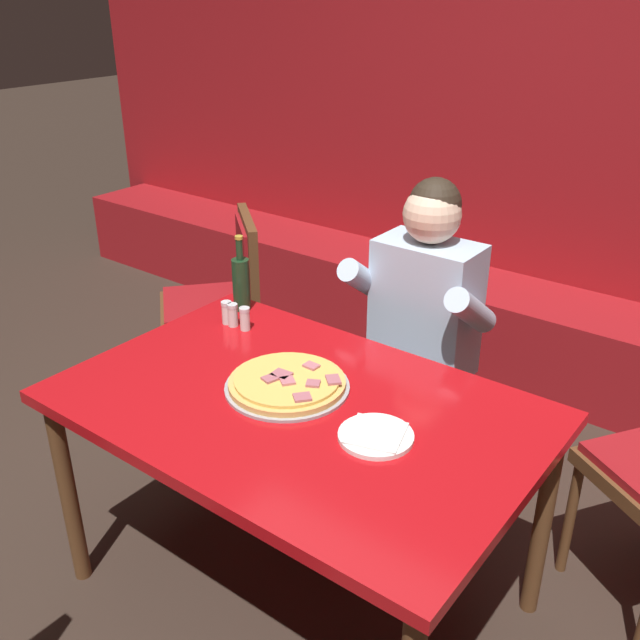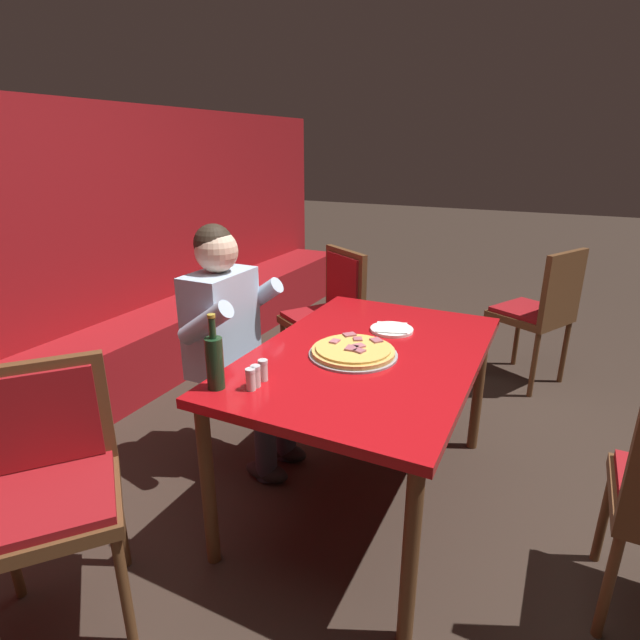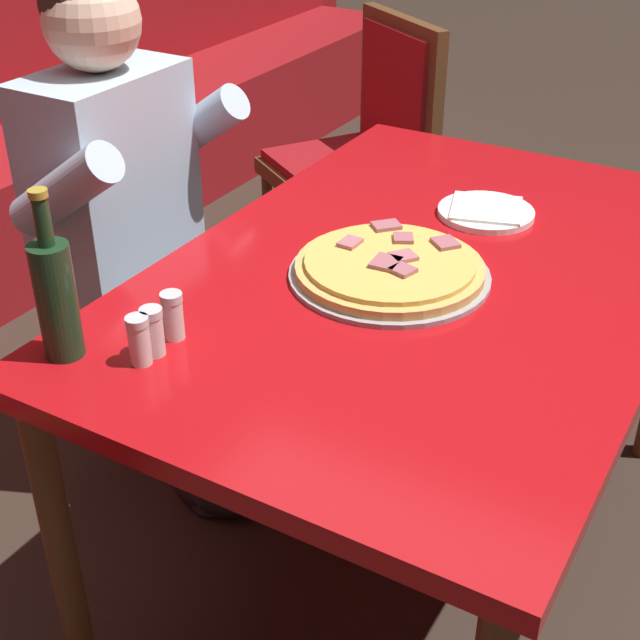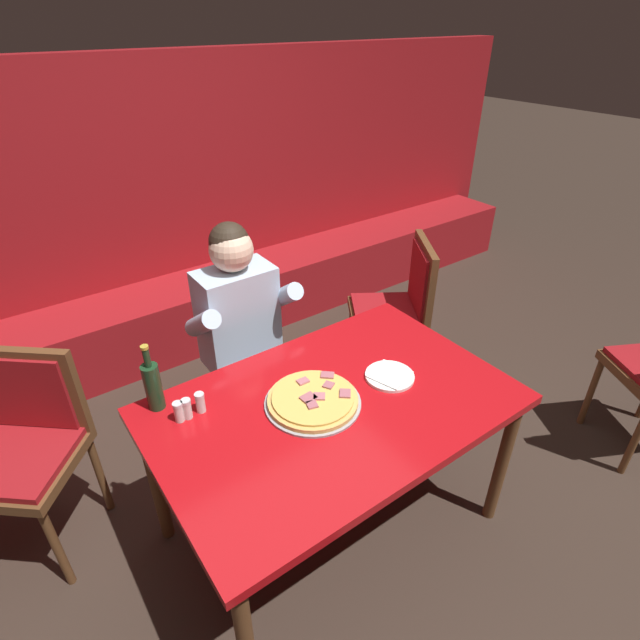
{
  "view_description": "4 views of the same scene",
  "coord_description": "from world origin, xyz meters",
  "px_view_note": "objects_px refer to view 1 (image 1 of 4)",
  "views": [
    {
      "loc": [
        1.15,
        -1.39,
        1.91
      ],
      "look_at": [
        -0.11,
        0.26,
        0.9
      ],
      "focal_mm": 40.0,
      "sensor_mm": 36.0,
      "label": 1
    },
    {
      "loc": [
        -1.92,
        -0.7,
        1.63
      ],
      "look_at": [
        -0.07,
        0.2,
        0.9
      ],
      "focal_mm": 28.0,
      "sensor_mm": 36.0,
      "label": 2
    },
    {
      "loc": [
        -1.43,
        -0.6,
        1.58
      ],
      "look_at": [
        -0.24,
        0.1,
        0.74
      ],
      "focal_mm": 50.0,
      "sensor_mm": 36.0,
      "label": 3
    },
    {
      "loc": [
        -0.93,
        -1.2,
        2.1
      ],
      "look_at": [
        0.15,
        0.3,
        0.95
      ],
      "focal_mm": 28.0,
      "sensor_mm": 36.0,
      "label": 4
    }
  ],
  "objects_px": {
    "plate_white_paper": "(376,435)",
    "shaker_oregano": "(245,320)",
    "main_dining_table": "(297,423)",
    "diner_seated_blue_shirt": "(413,333)",
    "shaker_black_pepper": "(227,314)",
    "shaker_parmesan": "(233,316)",
    "dining_chair_near_left": "(223,295)",
    "beer_bottle": "(241,282)",
    "pizza": "(287,383)"
  },
  "relations": [
    {
      "from": "plate_white_paper",
      "to": "diner_seated_blue_shirt",
      "type": "bearing_deg",
      "value": 112.8
    },
    {
      "from": "plate_white_paper",
      "to": "pizza",
      "type": "bearing_deg",
      "value": 171.19
    },
    {
      "from": "main_dining_table",
      "to": "shaker_parmesan",
      "type": "xyz_separation_m",
      "value": [
        -0.51,
        0.26,
        0.11
      ]
    },
    {
      "from": "shaker_black_pepper",
      "to": "dining_chair_near_left",
      "type": "relative_size",
      "value": 0.09
    },
    {
      "from": "shaker_black_pepper",
      "to": "diner_seated_blue_shirt",
      "type": "height_order",
      "value": "diner_seated_blue_shirt"
    },
    {
      "from": "shaker_parmesan",
      "to": "pizza",
      "type": "bearing_deg",
      "value": -26.51
    },
    {
      "from": "main_dining_table",
      "to": "shaker_oregano",
      "type": "xyz_separation_m",
      "value": [
        -0.45,
        0.26,
        0.11
      ]
    },
    {
      "from": "pizza",
      "to": "plate_white_paper",
      "type": "bearing_deg",
      "value": -8.81
    },
    {
      "from": "pizza",
      "to": "shaker_parmesan",
      "type": "relative_size",
      "value": 4.49
    },
    {
      "from": "main_dining_table",
      "to": "shaker_oregano",
      "type": "relative_size",
      "value": 16.61
    },
    {
      "from": "shaker_black_pepper",
      "to": "diner_seated_blue_shirt",
      "type": "bearing_deg",
      "value": 39.94
    },
    {
      "from": "main_dining_table",
      "to": "dining_chair_near_left",
      "type": "relative_size",
      "value": 1.52
    },
    {
      "from": "plate_white_paper",
      "to": "shaker_oregano",
      "type": "relative_size",
      "value": 2.44
    },
    {
      "from": "dining_chair_near_left",
      "to": "beer_bottle",
      "type": "bearing_deg",
      "value": -37.6
    },
    {
      "from": "shaker_oregano",
      "to": "shaker_parmesan",
      "type": "relative_size",
      "value": 1.0
    },
    {
      "from": "beer_bottle",
      "to": "shaker_parmesan",
      "type": "relative_size",
      "value": 3.4
    },
    {
      "from": "shaker_oregano",
      "to": "dining_chair_near_left",
      "type": "relative_size",
      "value": 0.09
    },
    {
      "from": "main_dining_table",
      "to": "dining_chair_near_left",
      "type": "bearing_deg",
      "value": 144.48
    },
    {
      "from": "plate_white_paper",
      "to": "dining_chair_near_left",
      "type": "distance_m",
      "value": 1.56
    },
    {
      "from": "plate_white_paper",
      "to": "dining_chair_near_left",
      "type": "relative_size",
      "value": 0.22
    },
    {
      "from": "shaker_parmesan",
      "to": "dining_chair_near_left",
      "type": "bearing_deg",
      "value": 138.0
    },
    {
      "from": "main_dining_table",
      "to": "shaker_oregano",
      "type": "distance_m",
      "value": 0.53
    },
    {
      "from": "shaker_oregano",
      "to": "diner_seated_blue_shirt",
      "type": "xyz_separation_m",
      "value": [
        0.44,
        0.44,
        -0.1
      ]
    },
    {
      "from": "diner_seated_blue_shirt",
      "to": "shaker_oregano",
      "type": "bearing_deg",
      "value": -134.91
    },
    {
      "from": "shaker_oregano",
      "to": "shaker_parmesan",
      "type": "xyz_separation_m",
      "value": [
        -0.06,
        -0.0,
        0.0
      ]
    },
    {
      "from": "main_dining_table",
      "to": "shaker_parmesan",
      "type": "relative_size",
      "value": 16.61
    },
    {
      "from": "shaker_black_pepper",
      "to": "shaker_parmesan",
      "type": "bearing_deg",
      "value": -3.48
    },
    {
      "from": "pizza",
      "to": "shaker_parmesan",
      "type": "distance_m",
      "value": 0.49
    },
    {
      "from": "pizza",
      "to": "shaker_oregano",
      "type": "xyz_separation_m",
      "value": [
        -0.38,
        0.22,
        0.02
      ]
    },
    {
      "from": "plate_white_paper",
      "to": "diner_seated_blue_shirt",
      "type": "relative_size",
      "value": 0.16
    },
    {
      "from": "beer_bottle",
      "to": "plate_white_paper",
      "type": "bearing_deg",
      "value": -24.76
    },
    {
      "from": "beer_bottle",
      "to": "shaker_black_pepper",
      "type": "xyz_separation_m",
      "value": [
        0.04,
        -0.13,
        -0.07
      ]
    },
    {
      "from": "plate_white_paper",
      "to": "diner_seated_blue_shirt",
      "type": "xyz_separation_m",
      "value": [
        -0.3,
        0.72,
        -0.07
      ]
    },
    {
      "from": "main_dining_table",
      "to": "shaker_parmesan",
      "type": "height_order",
      "value": "shaker_parmesan"
    },
    {
      "from": "shaker_parmesan",
      "to": "dining_chair_near_left",
      "type": "relative_size",
      "value": 0.09
    },
    {
      "from": "shaker_oregano",
      "to": "shaker_parmesan",
      "type": "distance_m",
      "value": 0.06
    },
    {
      "from": "dining_chair_near_left",
      "to": "shaker_oregano",
      "type": "bearing_deg",
      "value": -39.04
    },
    {
      "from": "plate_white_paper",
      "to": "shaker_black_pepper",
      "type": "bearing_deg",
      "value": 161.63
    },
    {
      "from": "main_dining_table",
      "to": "shaker_black_pepper",
      "type": "height_order",
      "value": "shaker_black_pepper"
    },
    {
      "from": "beer_bottle",
      "to": "dining_chair_near_left",
      "type": "bearing_deg",
      "value": 142.4
    },
    {
      "from": "plate_white_paper",
      "to": "shaker_oregano",
      "type": "distance_m",
      "value": 0.79
    },
    {
      "from": "main_dining_table",
      "to": "pizza",
      "type": "xyz_separation_m",
      "value": [
        -0.07,
        0.04,
        0.09
      ]
    },
    {
      "from": "main_dining_table",
      "to": "plate_white_paper",
      "type": "bearing_deg",
      "value": -2.67
    },
    {
      "from": "plate_white_paper",
      "to": "shaker_parmesan",
      "type": "relative_size",
      "value": 2.44
    },
    {
      "from": "main_dining_table",
      "to": "shaker_parmesan",
      "type": "bearing_deg",
      "value": 152.87
    },
    {
      "from": "pizza",
      "to": "shaker_oregano",
      "type": "height_order",
      "value": "shaker_oregano"
    },
    {
      "from": "shaker_parmesan",
      "to": "main_dining_table",
      "type": "bearing_deg",
      "value": -27.13
    },
    {
      "from": "main_dining_table",
      "to": "plate_white_paper",
      "type": "height_order",
      "value": "plate_white_paper"
    },
    {
      "from": "diner_seated_blue_shirt",
      "to": "pizza",
      "type": "bearing_deg",
      "value": -95.18
    },
    {
      "from": "main_dining_table",
      "to": "shaker_oregano",
      "type": "height_order",
      "value": "shaker_oregano"
    }
  ]
}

